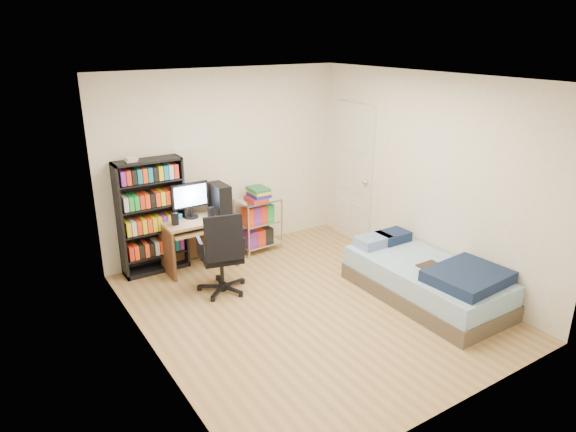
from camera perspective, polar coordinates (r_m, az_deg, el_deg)
room at (r=5.38m, az=2.42°, el=1.65°), size 3.58×4.08×2.58m
media_shelf at (r=6.65m, az=-14.90°, el=0.07°), size 0.83×0.28×1.53m
computer_desk at (r=6.73m, az=-9.43°, el=-0.57°), size 0.90×0.52×1.13m
office_chair at (r=6.09m, az=-7.29°, el=-5.66°), size 0.72×0.72×1.01m
wire_cart at (r=7.12m, az=-3.37°, el=0.73°), size 0.59×0.44×0.92m
bed at (r=6.15m, az=15.21°, el=-6.84°), size 0.95×1.90×0.54m
door at (r=7.49m, az=7.32°, el=4.74°), size 0.12×0.80×2.00m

